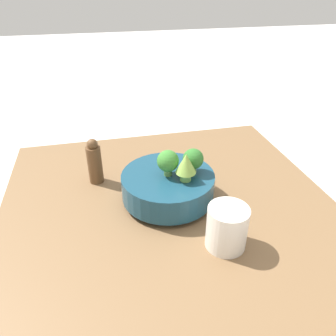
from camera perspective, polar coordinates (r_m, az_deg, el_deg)
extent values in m
plane|color=silver|center=(0.88, 0.30, -8.03)|extent=(6.00, 6.00, 0.00)
cube|color=brown|center=(0.87, 0.31, -7.23)|extent=(0.86, 0.85, 0.03)
cylinder|color=navy|center=(0.87, 0.00, -5.19)|extent=(0.11, 0.11, 0.01)
cylinder|color=navy|center=(0.85, 0.00, -3.04)|extent=(0.24, 0.24, 0.06)
cylinder|color=#609347|center=(0.82, 0.00, -0.56)|extent=(0.02, 0.02, 0.02)
sphere|color=#387A2D|center=(0.81, 0.00, 1.24)|extent=(0.05, 0.05, 0.05)
cylinder|color=#6BA34C|center=(0.84, 4.32, -0.11)|extent=(0.02, 0.02, 0.02)
sphere|color=#2D6B28|center=(0.82, 4.40, 1.59)|extent=(0.05, 0.05, 0.05)
cylinder|color=#6BA34C|center=(0.80, 3.08, -1.42)|extent=(0.03, 0.03, 0.02)
cone|color=#84AD47|center=(0.78, 3.16, 0.83)|extent=(0.05, 0.05, 0.05)
cylinder|color=silver|center=(0.72, 10.22, -10.15)|extent=(0.09, 0.09, 0.10)
cylinder|color=brown|center=(0.94, -12.61, 0.57)|extent=(0.04, 0.04, 0.11)
sphere|color=brown|center=(0.91, -13.07, 4.05)|extent=(0.03, 0.03, 0.03)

